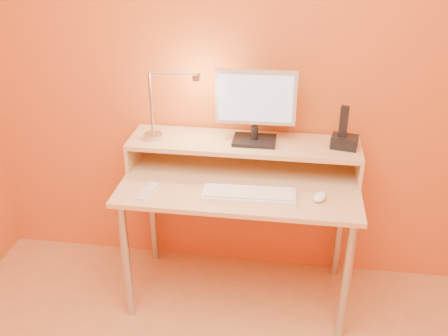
% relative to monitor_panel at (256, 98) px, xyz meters
% --- Properties ---
extents(wall_back, '(3.00, 0.04, 2.50)m').
position_rel_monitor_panel_xyz_m(wall_back, '(-0.06, 0.16, 0.13)').
color(wall_back, '#D05C2B').
rests_on(wall_back, floor).
extents(desk_leg_fl, '(0.04, 0.04, 0.69)m').
position_rel_monitor_panel_xyz_m(desk_leg_fl, '(-0.61, -0.41, -0.77)').
color(desk_leg_fl, '#B1B0BA').
rests_on(desk_leg_fl, floor).
extents(desk_leg_fr, '(0.04, 0.04, 0.69)m').
position_rel_monitor_panel_xyz_m(desk_leg_fr, '(0.49, -0.41, -0.77)').
color(desk_leg_fr, '#B1B0BA').
rests_on(desk_leg_fr, floor).
extents(desk_leg_bl, '(0.04, 0.04, 0.69)m').
position_rel_monitor_panel_xyz_m(desk_leg_bl, '(-0.61, 0.09, -0.77)').
color(desk_leg_bl, '#B1B0BA').
rests_on(desk_leg_bl, floor).
extents(desk_leg_br, '(0.04, 0.04, 0.69)m').
position_rel_monitor_panel_xyz_m(desk_leg_br, '(0.49, 0.09, -0.77)').
color(desk_leg_br, '#B1B0BA').
rests_on(desk_leg_br, floor).
extents(desk_lower, '(1.20, 0.60, 0.02)m').
position_rel_monitor_panel_xyz_m(desk_lower, '(-0.06, -0.16, -0.41)').
color(desk_lower, '#DDB483').
rests_on(desk_lower, floor).
extents(shelf_riser_left, '(0.02, 0.30, 0.14)m').
position_rel_monitor_panel_xyz_m(shelf_riser_left, '(-0.65, -0.01, -0.33)').
color(shelf_riser_left, '#DDB483').
rests_on(shelf_riser_left, desk_lower).
extents(shelf_riser_right, '(0.02, 0.30, 0.14)m').
position_rel_monitor_panel_xyz_m(shelf_riser_right, '(0.54, -0.01, -0.33)').
color(shelf_riser_right, '#DDB483').
rests_on(shelf_riser_right, desk_lower).
extents(desk_shelf, '(1.20, 0.30, 0.02)m').
position_rel_monitor_panel_xyz_m(desk_shelf, '(-0.06, -0.01, -0.25)').
color(desk_shelf, '#DDB483').
rests_on(desk_shelf, desk_lower).
extents(monitor_foot, '(0.22, 0.16, 0.02)m').
position_rel_monitor_panel_xyz_m(monitor_foot, '(0.00, -0.01, -0.23)').
color(monitor_foot, black).
rests_on(monitor_foot, desk_shelf).
extents(monitor_neck, '(0.04, 0.04, 0.07)m').
position_rel_monitor_panel_xyz_m(monitor_neck, '(0.00, -0.01, -0.19)').
color(monitor_neck, black).
rests_on(monitor_neck, monitor_foot).
extents(monitor_panel, '(0.41, 0.05, 0.28)m').
position_rel_monitor_panel_xyz_m(monitor_panel, '(0.00, 0.00, 0.00)').
color(monitor_panel, silver).
rests_on(monitor_panel, monitor_neck).
extents(monitor_back, '(0.36, 0.02, 0.23)m').
position_rel_monitor_panel_xyz_m(monitor_back, '(0.00, 0.02, 0.00)').
color(monitor_back, black).
rests_on(monitor_back, monitor_panel).
extents(monitor_screen, '(0.37, 0.02, 0.24)m').
position_rel_monitor_panel_xyz_m(monitor_screen, '(0.00, -0.02, 0.00)').
color(monitor_screen, '#B2C5EC').
rests_on(monitor_screen, monitor_panel).
extents(lamp_base, '(0.10, 0.10, 0.02)m').
position_rel_monitor_panel_xyz_m(lamp_base, '(-0.53, -0.04, -0.23)').
color(lamp_base, '#B1B0BA').
rests_on(lamp_base, desk_shelf).
extents(lamp_post, '(0.01, 0.01, 0.33)m').
position_rel_monitor_panel_xyz_m(lamp_post, '(-0.53, -0.04, -0.05)').
color(lamp_post, '#B1B0BA').
rests_on(lamp_post, lamp_base).
extents(lamp_arm, '(0.24, 0.01, 0.01)m').
position_rel_monitor_panel_xyz_m(lamp_arm, '(-0.41, -0.04, 0.12)').
color(lamp_arm, '#B1B0BA').
rests_on(lamp_arm, lamp_post).
extents(lamp_head, '(0.04, 0.04, 0.03)m').
position_rel_monitor_panel_xyz_m(lamp_head, '(-0.29, -0.04, 0.10)').
color(lamp_head, '#B1B0BA').
rests_on(lamp_head, lamp_arm).
extents(lamp_bulb, '(0.03, 0.03, 0.00)m').
position_rel_monitor_panel_xyz_m(lamp_bulb, '(-0.29, -0.04, 0.09)').
color(lamp_bulb, '#FFEAC6').
rests_on(lamp_bulb, lamp_head).
extents(phone_dock, '(0.15, 0.12, 0.06)m').
position_rel_monitor_panel_xyz_m(phone_dock, '(0.45, -0.01, -0.21)').
color(phone_dock, black).
rests_on(phone_dock, desk_shelf).
extents(phone_handset, '(0.04, 0.03, 0.16)m').
position_rel_monitor_panel_xyz_m(phone_handset, '(0.44, -0.01, -0.10)').
color(phone_handset, black).
rests_on(phone_handset, phone_dock).
extents(phone_led, '(0.01, 0.00, 0.04)m').
position_rel_monitor_panel_xyz_m(phone_led, '(0.50, -0.06, -0.21)').
color(phone_led, '#2D59FF').
rests_on(phone_led, phone_dock).
extents(keyboard, '(0.45, 0.16, 0.02)m').
position_rel_monitor_panel_xyz_m(keyboard, '(0.01, -0.30, -0.39)').
color(keyboard, white).
rests_on(keyboard, desk_lower).
extents(mouse, '(0.09, 0.11, 0.03)m').
position_rel_monitor_panel_xyz_m(mouse, '(0.34, -0.28, -0.38)').
color(mouse, white).
rests_on(mouse, desk_lower).
extents(remote_control, '(0.08, 0.17, 0.02)m').
position_rel_monitor_panel_xyz_m(remote_control, '(-0.49, -0.33, -0.39)').
color(remote_control, white).
rests_on(remote_control, desk_lower).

